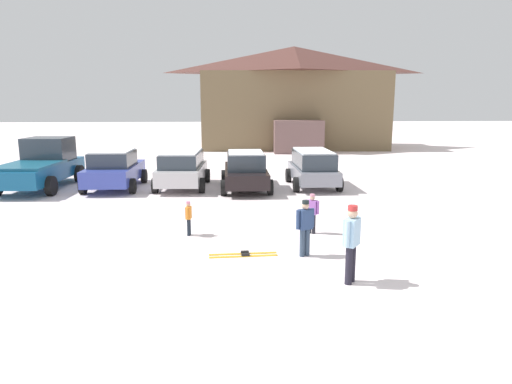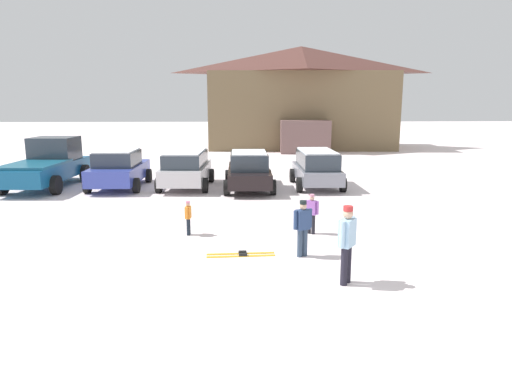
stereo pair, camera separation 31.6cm
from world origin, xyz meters
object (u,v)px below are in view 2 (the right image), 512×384
Objects in this scene: parked_silver_wagon at (186,168)px; pair_of_skis at (241,254)px; parked_black_sedan at (249,170)px; skier_child_in_purple_jacket at (312,212)px; parked_blue_hatchback at (119,169)px; skier_child_in_orange_jacket at (188,216)px; skier_teen_in_navy_coat at (303,225)px; ski_lodge at (301,97)px; pickup_truck at (48,165)px; parked_grey_wagon at (317,167)px; skier_adult_in_blue_parka at (347,240)px.

parked_silver_wagon is 2.46× the size of pair_of_skis.
parked_silver_wagon is at bearing 168.66° from parked_black_sedan.
parked_blue_hatchback is at bearing 134.71° from skier_child_in_purple_jacket.
parked_black_sedan is 4.50× the size of skier_child_in_orange_jacket.
skier_child_in_purple_jacket is at bearing 74.87° from skier_teen_in_navy_coat.
skier_teen_in_navy_coat is at bearing -105.13° from skier_child_in_purple_jacket.
ski_lodge is at bearing 83.29° from skier_child_in_purple_jacket.
parked_blue_hatchback is 0.76× the size of pickup_truck.
parked_silver_wagon is 5.79m from parked_grey_wagon.
skier_child_in_orange_jacket is at bearing -62.62° from parked_blue_hatchback.
skier_child_in_purple_jacket is 0.83× the size of skier_teen_in_navy_coat.
parked_blue_hatchback reaches higher than skier_child_in_orange_jacket.
parked_black_sedan is (-4.63, -18.40, -3.27)m from ski_lodge.
skier_child_in_orange_jacket is (-4.90, -7.33, -0.33)m from parked_grey_wagon.
parked_silver_wagon is 9.61m from pair_of_skis.
parked_silver_wagon is (-7.39, -17.84, -3.22)m from ski_lodge.
skier_teen_in_navy_coat is (1.13, -8.84, -0.04)m from parked_black_sedan.
parked_black_sedan reaches higher than skier_teen_in_navy_coat.
skier_adult_in_blue_parka reaches higher than skier_child_in_purple_jacket.
ski_lodge is 20.89m from parked_blue_hatchback.
pickup_truck is 14.07m from skier_teen_in_navy_coat.
parked_blue_hatchback is at bearing -179.77° from parked_silver_wagon.
ski_lodge reaches higher than skier_adult_in_blue_parka.
skier_child_in_purple_jacket is (-2.98, -25.30, -3.44)m from ski_lodge.
ski_lodge is at bearing 67.49° from parked_silver_wagon.
parked_grey_wagon is at bearing 8.38° from parked_black_sedan.
ski_lodge reaches higher than skier_child_in_orange_jacket.
parked_black_sedan is at bearing -11.34° from parked_silver_wagon.
pickup_truck reaches higher than skier_child_in_purple_jacket.
parked_grey_wagon is at bearing -0.64° from parked_blue_hatchback.
skier_adult_in_blue_parka is at bearing -96.34° from parked_grey_wagon.
skier_adult_in_blue_parka is at bearing -87.72° from skier_child_in_purple_jacket.
parked_grey_wagon is at bearing 78.45° from skier_teen_in_navy_coat.
ski_lodge is 10.98× the size of skier_teen_in_navy_coat.
skier_child_in_orange_jacket is (0.89, -7.44, -0.32)m from parked_silver_wagon.
pair_of_skis is (-3.40, -9.16, -0.87)m from parked_grey_wagon.
parked_silver_wagon is at bearing 0.23° from parked_blue_hatchback.
parked_blue_hatchback is 8.74m from parked_grey_wagon.
skier_teen_in_navy_coat is at bearing -101.55° from parked_grey_wagon.
skier_child_in_orange_jacket reaches higher than pair_of_skis.
skier_child_in_purple_jacket is 3.52m from skier_child_in_orange_jacket.
pickup_truck is 13.21m from skier_child_in_purple_jacket.
pickup_truck reaches higher than skier_child_in_orange_jacket.
skier_teen_in_navy_coat is (-0.53, -1.94, 0.14)m from skier_child_in_purple_jacket.
skier_adult_in_blue_parka is (1.80, -10.59, 0.11)m from parked_black_sedan.
ski_lodge is 9.25× the size of skier_adult_in_blue_parka.
skier_child_in_purple_jacket is (1.65, -6.90, -0.17)m from parked_black_sedan.
skier_adult_in_blue_parka is at bearing -45.28° from skier_child_in_orange_jacket.
pair_of_skis is (-5.00, -27.11, -4.08)m from ski_lodge.
parked_blue_hatchback is 3.56× the size of skier_child_in_purple_jacket.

